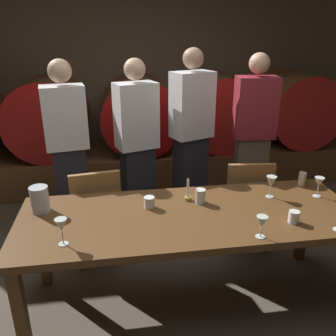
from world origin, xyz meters
name	(u,v)px	position (x,y,z in m)	size (l,w,h in m)	color
ground_plane	(162,294)	(0.00, 0.00, 0.00)	(9.03, 9.03, 0.00)	brown
back_wall	(133,68)	(0.00, 2.79, 1.43)	(6.94, 0.24, 2.86)	brown
barrel_shelf	(139,165)	(0.00, 2.24, 0.22)	(6.25, 0.90, 0.45)	brown
wine_barrel_left	(49,117)	(-1.07, 2.24, 0.92)	(0.95, 0.86, 0.95)	brown
wine_barrel_center	(139,114)	(0.02, 2.24, 0.92)	(0.95, 0.86, 0.95)	brown
wine_barrel_right	(217,111)	(1.05, 2.24, 0.92)	(0.95, 0.86, 0.95)	brown
wine_barrel_far_right	(295,109)	(2.12, 2.24, 0.92)	(0.95, 0.86, 0.95)	brown
dining_table	(190,223)	(0.19, -0.09, 0.68)	(2.34, 0.86, 0.75)	brown
chair_left	(96,211)	(-0.49, 0.53, 0.49)	(0.45, 0.45, 0.88)	olive
chair_right	(245,200)	(0.84, 0.53, 0.49)	(0.44, 0.44, 0.88)	olive
guest_far_left	(68,150)	(-0.73, 1.06, 0.87)	(0.42, 0.30, 1.69)	black
guest_center_left	(137,146)	(-0.08, 1.09, 0.86)	(0.43, 0.34, 1.69)	black
guest_center_right	(191,140)	(0.45, 1.09, 0.91)	(0.44, 0.36, 1.77)	black
guest_far_right	(252,142)	(1.04, 0.98, 0.89)	(0.40, 0.28, 1.73)	brown
candle_center	(188,194)	(0.21, 0.11, 0.80)	(0.05, 0.05, 0.19)	olive
pitcher	(40,199)	(-0.83, 0.10, 0.84)	(0.13, 0.13, 0.18)	silver
wine_glass_far_left	(61,226)	(-0.63, -0.34, 0.87)	(0.07, 0.07, 0.17)	silver
wine_glass_left	(262,223)	(0.55, -0.45, 0.85)	(0.07, 0.07, 0.14)	silver
wine_glass_center	(271,182)	(0.84, 0.07, 0.87)	(0.08, 0.08, 0.17)	silver
wine_glass_far_right	(319,183)	(1.19, 0.02, 0.86)	(0.07, 0.07, 0.15)	white
cup_far_left	(149,202)	(-0.08, 0.04, 0.79)	(0.08, 0.08, 0.08)	white
cup_center_left	(200,196)	(0.29, 0.06, 0.80)	(0.08, 0.08, 0.11)	white
cup_center_right	(294,217)	(0.83, -0.31, 0.79)	(0.07, 0.07, 0.08)	white
cup_far_right	(302,179)	(1.18, 0.24, 0.80)	(0.06, 0.06, 0.11)	beige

